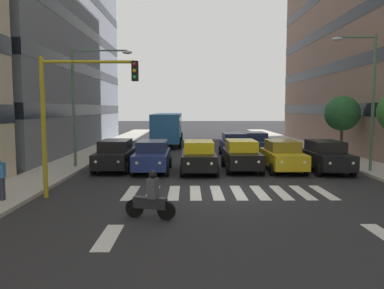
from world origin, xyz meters
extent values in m
plane|color=#262628|center=(0.00, 0.00, 0.00)|extent=(180.00, 180.00, 0.00)
cube|color=#B2ADA3|center=(9.01, 0.00, 0.07)|extent=(2.66, 90.00, 0.15)
cube|color=black|center=(-15.26, -18.84, 3.43)|extent=(9.88, 25.37, 0.90)
cube|color=black|center=(-15.26, -18.84, 6.87)|extent=(9.88, 25.37, 0.90)
cube|color=black|center=(-15.26, -18.84, 10.30)|extent=(9.88, 25.37, 0.90)
cube|color=black|center=(15.26, -18.00, 3.38)|extent=(9.88, 27.05, 0.90)
cube|color=black|center=(15.26, -18.00, 6.77)|extent=(9.88, 27.05, 0.90)
cube|color=black|center=(15.26, -18.00, 10.15)|extent=(9.88, 27.05, 0.90)
cube|color=silver|center=(-4.05, 0.00, 0.00)|extent=(0.45, 2.80, 0.01)
cube|color=silver|center=(-3.15, 0.00, 0.00)|extent=(0.45, 2.80, 0.01)
cube|color=silver|center=(-2.25, 0.00, 0.00)|extent=(0.45, 2.80, 0.01)
cube|color=silver|center=(-1.35, 0.00, 0.00)|extent=(0.45, 2.80, 0.01)
cube|color=silver|center=(-0.45, 0.00, 0.00)|extent=(0.45, 2.80, 0.01)
cube|color=silver|center=(0.45, 0.00, 0.00)|extent=(0.45, 2.80, 0.01)
cube|color=silver|center=(1.35, 0.00, 0.00)|extent=(0.45, 2.80, 0.01)
cube|color=silver|center=(2.25, 0.00, 0.00)|extent=(0.45, 2.80, 0.01)
cube|color=silver|center=(3.15, 0.00, 0.00)|extent=(0.45, 2.80, 0.01)
cube|color=silver|center=(4.05, 0.00, 0.00)|extent=(0.45, 2.80, 0.01)
cube|color=silver|center=(3.84, 5.50, 0.00)|extent=(0.50, 2.20, 0.01)
cube|color=black|center=(-5.99, -5.17, 0.72)|extent=(1.80, 4.40, 0.80)
cube|color=black|center=(-5.99, -5.37, 1.42)|extent=(1.58, 2.46, 0.60)
cylinder|color=black|center=(-6.89, -3.72, 0.32)|extent=(0.22, 0.64, 0.64)
cylinder|color=black|center=(-5.09, -3.72, 0.32)|extent=(0.22, 0.64, 0.64)
cylinder|color=black|center=(-6.89, -6.62, 0.32)|extent=(0.22, 0.64, 0.64)
cylinder|color=black|center=(-5.09, -6.62, 0.32)|extent=(0.22, 0.64, 0.64)
sphere|color=white|center=(-6.57, -3.02, 0.80)|extent=(0.18, 0.18, 0.18)
sphere|color=white|center=(-5.42, -3.02, 0.80)|extent=(0.18, 0.18, 0.18)
cube|color=gold|center=(-3.65, -5.43, 0.72)|extent=(1.80, 4.40, 0.80)
cube|color=olive|center=(-3.65, -5.63, 1.42)|extent=(1.58, 2.46, 0.60)
cylinder|color=black|center=(-4.55, -3.98, 0.32)|extent=(0.22, 0.64, 0.64)
cylinder|color=black|center=(-2.75, -3.98, 0.32)|extent=(0.22, 0.64, 0.64)
cylinder|color=black|center=(-4.55, -6.89, 0.32)|extent=(0.22, 0.64, 0.64)
cylinder|color=black|center=(-2.75, -6.89, 0.32)|extent=(0.22, 0.64, 0.64)
sphere|color=white|center=(-4.23, -3.28, 0.80)|extent=(0.18, 0.18, 0.18)
sphere|color=white|center=(-3.07, -3.28, 0.80)|extent=(0.18, 0.18, 0.18)
cube|color=black|center=(-1.37, -5.66, 0.72)|extent=(1.80, 4.40, 0.80)
cube|color=yellow|center=(-1.37, -5.86, 1.42)|extent=(1.58, 2.46, 0.60)
cylinder|color=black|center=(-2.27, -4.21, 0.32)|extent=(0.22, 0.64, 0.64)
cylinder|color=black|center=(-0.47, -4.21, 0.32)|extent=(0.22, 0.64, 0.64)
cylinder|color=black|center=(-2.27, -7.12, 0.32)|extent=(0.22, 0.64, 0.64)
cylinder|color=black|center=(-0.47, -7.12, 0.32)|extent=(0.22, 0.64, 0.64)
sphere|color=white|center=(-1.94, -3.51, 0.80)|extent=(0.18, 0.18, 0.18)
sphere|color=white|center=(-0.79, -3.51, 0.80)|extent=(0.18, 0.18, 0.18)
cube|color=black|center=(1.08, -5.08, 0.72)|extent=(1.80, 4.40, 0.80)
cube|color=yellow|center=(1.08, -5.28, 1.42)|extent=(1.58, 2.46, 0.60)
cylinder|color=black|center=(0.18, -3.63, 0.32)|extent=(0.22, 0.64, 0.64)
cylinder|color=black|center=(1.98, -3.63, 0.32)|extent=(0.22, 0.64, 0.64)
cylinder|color=black|center=(0.18, -6.54, 0.32)|extent=(0.22, 0.64, 0.64)
cylinder|color=black|center=(1.98, -6.54, 0.32)|extent=(0.22, 0.64, 0.64)
sphere|color=white|center=(0.50, -2.93, 0.80)|extent=(0.18, 0.18, 0.18)
sphere|color=white|center=(1.65, -2.93, 0.80)|extent=(0.18, 0.18, 0.18)
cube|color=navy|center=(3.65, -5.31, 0.72)|extent=(1.80, 4.40, 0.80)
cube|color=#1D2547|center=(3.65, -5.51, 1.42)|extent=(1.58, 2.46, 0.60)
cylinder|color=black|center=(2.75, -3.86, 0.32)|extent=(0.22, 0.64, 0.64)
cylinder|color=black|center=(4.55, -3.86, 0.32)|extent=(0.22, 0.64, 0.64)
cylinder|color=black|center=(2.75, -6.76, 0.32)|extent=(0.22, 0.64, 0.64)
cylinder|color=black|center=(4.55, -6.76, 0.32)|extent=(0.22, 0.64, 0.64)
sphere|color=white|center=(3.08, -3.16, 0.80)|extent=(0.18, 0.18, 0.18)
sphere|color=white|center=(4.23, -3.16, 0.80)|extent=(0.18, 0.18, 0.18)
cube|color=black|center=(5.81, -5.80, 0.72)|extent=(1.80, 4.40, 0.80)
cube|color=black|center=(5.81, -6.00, 1.42)|extent=(1.58, 2.46, 0.60)
cylinder|color=black|center=(4.91, -4.35, 0.32)|extent=(0.22, 0.64, 0.64)
cylinder|color=black|center=(6.71, -4.35, 0.32)|extent=(0.22, 0.64, 0.64)
cylinder|color=black|center=(4.91, -7.25, 0.32)|extent=(0.22, 0.64, 0.64)
cylinder|color=black|center=(6.71, -7.25, 0.32)|extent=(0.22, 0.64, 0.64)
sphere|color=white|center=(5.24, -3.65, 0.80)|extent=(0.18, 0.18, 0.18)
sphere|color=white|center=(6.39, -3.65, 0.80)|extent=(0.18, 0.18, 0.18)
cube|color=navy|center=(-1.73, -11.93, 0.72)|extent=(1.80, 4.40, 0.80)
cube|color=#1D2547|center=(-1.73, -12.13, 1.42)|extent=(1.58, 2.46, 0.60)
cylinder|color=black|center=(-2.63, -10.48, 0.32)|extent=(0.22, 0.64, 0.64)
cylinder|color=black|center=(-0.83, -10.48, 0.32)|extent=(0.22, 0.64, 0.64)
cylinder|color=black|center=(-2.63, -13.39, 0.32)|extent=(0.22, 0.64, 0.64)
cylinder|color=black|center=(-0.83, -13.39, 0.32)|extent=(0.22, 0.64, 0.64)
sphere|color=white|center=(-2.30, -9.78, 0.80)|extent=(0.18, 0.18, 0.18)
sphere|color=white|center=(-1.15, -9.78, 0.80)|extent=(0.18, 0.18, 0.18)
cube|color=navy|center=(-3.37, -12.79, 0.72)|extent=(1.80, 4.40, 0.80)
cube|color=#1D2547|center=(-3.37, -12.99, 1.42)|extent=(1.58, 2.46, 0.60)
cylinder|color=black|center=(-4.27, -11.34, 0.32)|extent=(0.22, 0.64, 0.64)
cylinder|color=black|center=(-2.47, -11.34, 0.32)|extent=(0.22, 0.64, 0.64)
cylinder|color=black|center=(-4.27, -14.24, 0.32)|extent=(0.22, 0.64, 0.64)
cylinder|color=black|center=(-2.47, -14.24, 0.32)|extent=(0.22, 0.64, 0.64)
sphere|color=white|center=(-3.94, -10.64, 0.80)|extent=(0.18, 0.18, 0.18)
sphere|color=white|center=(-2.79, -10.64, 0.80)|extent=(0.18, 0.18, 0.18)
cube|color=#286BAD|center=(3.65, -21.23, 1.75)|extent=(2.50, 10.50, 2.50)
cube|color=black|center=(3.65, -21.23, 2.30)|extent=(2.52, 9.87, 0.80)
cylinder|color=black|center=(2.40, -17.56, 0.50)|extent=(0.28, 1.00, 1.00)
cylinder|color=black|center=(4.90, -17.56, 0.50)|extent=(0.28, 1.00, 1.00)
cylinder|color=black|center=(2.40, -24.38, 0.50)|extent=(0.28, 1.00, 1.00)
cylinder|color=black|center=(4.90, -24.38, 0.50)|extent=(0.28, 1.00, 1.00)
cylinder|color=black|center=(3.39, 3.60, 0.30)|extent=(0.60, 0.27, 0.60)
cylinder|color=black|center=(2.34, 3.92, 0.30)|extent=(0.60, 0.27, 0.60)
cube|color=#232328|center=(2.87, 3.76, 0.52)|extent=(1.12, 0.55, 0.36)
cube|color=#4C4C51|center=(2.77, 3.79, 1.00)|extent=(0.37, 0.43, 0.64)
sphere|color=black|center=(2.77, 3.79, 1.44)|extent=(0.26, 0.26, 0.26)
cylinder|color=#AD991E|center=(7.28, 0.85, 2.75)|extent=(0.18, 0.18, 5.50)
cylinder|color=#AD991E|center=(5.49, 0.85, 5.30)|extent=(3.58, 0.12, 0.12)
cube|color=black|center=(3.69, 0.85, 4.95)|extent=(0.24, 0.28, 0.76)
sphere|color=red|center=(3.69, 1.00, 5.19)|extent=(0.14, 0.14, 0.14)
sphere|color=orange|center=(3.69, 1.00, 4.95)|extent=(0.14, 0.14, 0.14)
sphere|color=green|center=(3.69, 1.00, 4.71)|extent=(0.14, 0.14, 0.14)
cylinder|color=#4C6B56|center=(-8.28, -4.73, 3.78)|extent=(0.16, 0.16, 7.27)
cylinder|color=#4C6B56|center=(-7.25, -4.73, 7.27)|extent=(2.05, 0.10, 0.10)
ellipsoid|color=#B7BCC1|center=(-6.23, -4.73, 7.17)|extent=(0.56, 0.28, 0.20)
cylinder|color=#4C6B56|center=(8.28, -6.46, 3.56)|extent=(0.16, 0.16, 6.81)
cylinder|color=#4C6B56|center=(6.71, -6.46, 6.81)|extent=(3.14, 0.10, 0.10)
ellipsoid|color=#B7BCC1|center=(5.13, -6.46, 6.71)|extent=(0.56, 0.28, 0.20)
cylinder|color=#513823|center=(-8.94, -10.40, 1.31)|extent=(0.20, 0.20, 2.31)
sphere|color=#235B2D|center=(-8.94, -10.40, 3.18)|extent=(2.40, 2.40, 2.40)
cube|color=#2D3347|center=(8.57, 1.85, 0.57)|extent=(0.28, 0.20, 0.84)
camera|label=1|loc=(1.64, 15.65, 3.53)|focal=35.53mm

